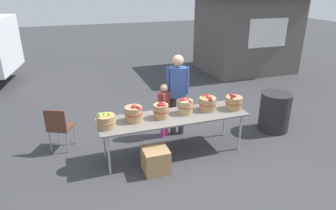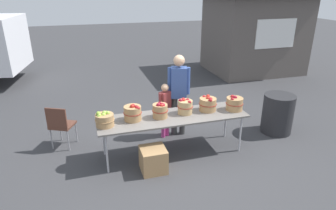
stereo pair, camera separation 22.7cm
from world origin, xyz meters
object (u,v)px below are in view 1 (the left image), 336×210
apple_basket_red_1 (161,110)px  trash_barrel (275,112)px  vendor_adult (178,89)px  produce_crate (156,160)px  apple_basket_green_0 (106,121)px  apple_basket_red_4 (234,102)px  folding_chair (59,125)px  apple_basket_red_0 (134,113)px  market_table (173,118)px  apple_basket_red_3 (208,103)px  child_customer (164,106)px  apple_basket_red_2 (185,106)px

apple_basket_red_1 → trash_barrel: apple_basket_red_1 is taller
vendor_adult → produce_crate: 1.63m
apple_basket_green_0 → apple_basket_red_4: size_ratio=0.99×
apple_basket_red_4 → folding_chair: 3.30m
apple_basket_red_0 → folding_chair: 1.52m
market_table → apple_basket_red_4: apple_basket_red_4 is taller
apple_basket_red_0 → apple_basket_red_3: 1.42m
apple_basket_red_3 → produce_crate: (-1.19, -0.53, -0.67)m
market_table → child_customer: (0.05, 0.67, -0.04)m
apple_basket_red_0 → trash_barrel: size_ratio=0.38×
apple_basket_red_0 → apple_basket_red_4: bearing=-2.7°
folding_chair → apple_basket_red_2: bearing=-172.2°
apple_basket_green_0 → produce_crate: 1.06m
market_table → trash_barrel: (2.38, 0.19, -0.30)m
apple_basket_red_1 → vendor_adult: size_ratio=0.18×
apple_basket_red_0 → child_customer: size_ratio=0.28×
apple_basket_red_0 → folding_chair: size_ratio=0.37×
child_customer → vendor_adult: bearing=160.0°
child_customer → produce_crate: size_ratio=2.73×
market_table → apple_basket_red_0: apple_basket_red_0 is taller
apple_basket_red_2 → apple_basket_red_4: (0.95, -0.11, -0.01)m
apple_basket_red_2 → apple_basket_red_3: apple_basket_red_2 is taller
apple_basket_red_2 → child_customer: bearing=108.5°
apple_basket_green_0 → trash_barrel: size_ratio=0.39×
apple_basket_red_0 → produce_crate: apple_basket_red_0 is taller
market_table → apple_basket_red_1: apple_basket_red_1 is taller
market_table → folding_chair: bearing=157.9°
market_table → apple_basket_green_0: 1.21m
apple_basket_green_0 → apple_basket_red_4: 2.40m
child_customer → produce_crate: bearing=38.3°
market_table → vendor_adult: bearing=63.9°
apple_basket_red_4 → vendor_adult: 1.14m
apple_basket_green_0 → trash_barrel: bearing=3.8°
apple_basket_red_4 → trash_barrel: apple_basket_red_4 is taller
market_table → apple_basket_red_1: size_ratio=9.08×
vendor_adult → folding_chair: vendor_adult is taller
apple_basket_red_3 → vendor_adult: size_ratio=0.20×
produce_crate → apple_basket_red_4: bearing=13.9°
apple_basket_green_0 → apple_basket_red_2: bearing=4.2°
apple_basket_red_2 → apple_basket_red_0: bearing=-179.0°
apple_basket_red_1 → produce_crate: 0.87m
vendor_adult → folding_chair: size_ratio=1.97×
apple_basket_green_0 → vendor_adult: 1.72m
apple_basket_green_0 → apple_basket_red_4: bearing=-0.0°
apple_basket_green_0 → apple_basket_red_3: 1.91m
folding_chair → produce_crate: folding_chair is taller
apple_basket_red_3 → child_customer: size_ratio=0.29×
vendor_adult → folding_chair: 2.37m
trash_barrel → apple_basket_red_2: bearing=-176.5°
apple_basket_red_4 → folding_chair: size_ratio=0.38×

